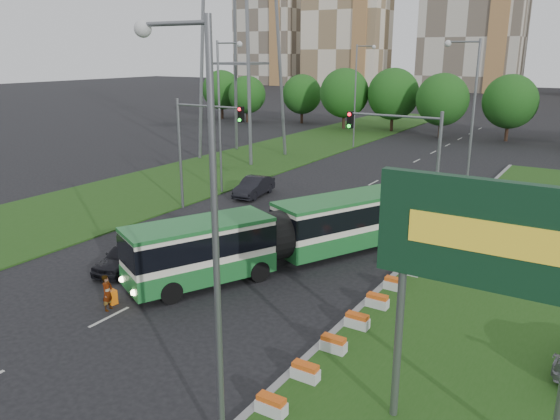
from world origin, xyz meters
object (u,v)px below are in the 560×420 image
Objects in this scene: car_left_far at (254,187)px; traffic_mast_median at (411,156)px; billboard at (488,248)px; pedestrian at (107,293)px; articulated_bus at (281,233)px; shopping_trolley at (112,297)px; car_left_near at (126,256)px; traffic_mast_left at (197,138)px.

traffic_mast_median is at bearing -25.71° from car_left_far.
billboard reaches higher than pedestrian.
articulated_bus is at bearing 142.43° from billboard.
pedestrian is (5.84, -20.12, 0.06)m from car_left_far.
billboard is 4.79× the size of pedestrian.
shopping_trolley is (-8.66, -15.00, -5.02)m from traffic_mast_median.
articulated_bus is 3.99× the size of car_left_near.
billboard is 11.87× the size of shopping_trolley.
traffic_mast_left is 16.66m from pedestrian.
car_left_far is at bearing 156.16° from articulated_bus.
traffic_mast_median reaches higher than pedestrian.
traffic_mast_left is 12.27m from car_left_near.
shopping_trolley is at bearing -82.00° from car_left_far.
billboard is at bearing -107.41° from pedestrian.
pedestrian is at bearing 178.22° from billboard.
traffic_mast_left reaches higher than shopping_trolley.
traffic_mast_left is 4.79× the size of pedestrian.
shopping_trolley is (-0.32, 0.51, -0.50)m from pedestrian.
traffic_mast_median and traffic_mast_left have the same top height.
traffic_mast_median is 1.00× the size of traffic_mast_left.
traffic_mast_left is at bearing 98.28° from car_left_near.
car_left_near is (-6.54, -5.08, -1.00)m from articulated_bus.
billboard reaches higher than car_left_near.
car_left_near is at bearing -70.08° from traffic_mast_left.
traffic_mast_median is 18.18m from pedestrian.
billboard is at bearing -33.55° from traffic_mast_left.
billboard reaches higher than articulated_bus.
articulated_bus is (-12.22, 9.40, -4.43)m from billboard.
traffic_mast_left is 0.47× the size of articulated_bus.
shopping_trolley is at bearing 16.45° from pedestrian.
traffic_mast_median is at bearing 71.32° from shopping_trolley.
articulated_bus is 3.67× the size of car_left_far.
articulated_bus reaches higher than pedestrian.
car_left_far is at bearing 162.02° from traffic_mast_median.
articulated_bus is 8.34m from car_left_near.
shopping_trolley is (6.49, -14.00, -5.02)m from traffic_mast_left.
articulated_bus is at bearing -37.60° from pedestrian.
pedestrian is at bearing -118.27° from traffic_mast_median.
articulated_bus reaches higher than shopping_trolley.
shopping_trolley is at bearing 176.44° from billboard.
traffic_mast_median is at bearing 80.34° from articulated_bus.
car_left_near is at bearing 21.91° from pedestrian.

